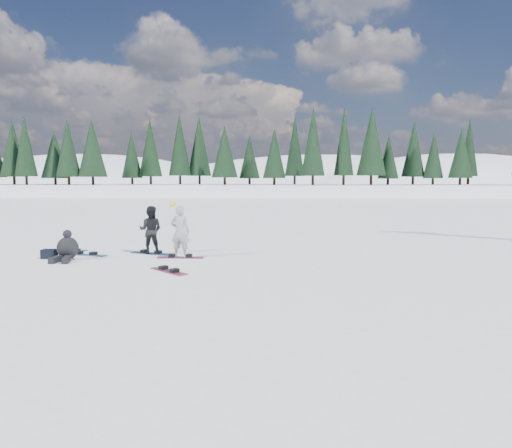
# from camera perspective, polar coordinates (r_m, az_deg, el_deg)

# --- Properties ---
(ground) EXTENTS (420.00, 420.00, 0.00)m
(ground) POSITION_cam_1_polar(r_m,az_deg,el_deg) (15.82, -8.79, -4.13)
(ground) COLOR white
(ground) RESTS_ON ground
(alpine_backdrop) EXTENTS (412.50, 227.00, 53.20)m
(alpine_backdrop) POSITION_cam_1_polar(r_m,az_deg,el_deg) (205.66, -1.49, 0.79)
(alpine_backdrop) COLOR white
(alpine_backdrop) RESTS_ON ground
(snowboarder_woman) EXTENTS (0.66, 0.47, 1.84)m
(snowboarder_woman) POSITION_cam_1_polar(r_m,az_deg,el_deg) (16.14, -8.67, -0.86)
(snowboarder_woman) COLOR #9B9CA0
(snowboarder_woman) RESTS_ON ground
(snowboarder_man) EXTENTS (0.80, 0.62, 1.63)m
(snowboarder_man) POSITION_cam_1_polar(r_m,az_deg,el_deg) (17.20, -11.95, -0.68)
(snowboarder_man) COLOR black
(snowboarder_man) RESTS_ON ground
(seated_rider) EXTENTS (0.74, 1.16, 0.95)m
(seated_rider) POSITION_cam_1_polar(r_m,az_deg,el_deg) (16.71, -20.80, -2.64)
(seated_rider) COLOR black
(seated_rider) RESTS_ON ground
(gear_bag) EXTENTS (0.45, 0.30, 0.30)m
(gear_bag) POSITION_cam_1_polar(r_m,az_deg,el_deg) (17.26, -22.56, -3.18)
(gear_bag) COLOR black
(gear_bag) RESTS_ON ground
(snowboard_woman) EXTENTS (1.50, 0.30, 0.03)m
(snowboard_woman) POSITION_cam_1_polar(r_m,az_deg,el_deg) (16.26, -8.62, -3.81)
(snowboard_woman) COLOR #992154
(snowboard_woman) RESTS_ON ground
(snowboard_man) EXTENTS (1.51, 0.76, 0.03)m
(snowboard_man) POSITION_cam_1_polar(r_m,az_deg,el_deg) (17.30, -11.90, -3.31)
(snowboard_man) COLOR #1A6690
(snowboard_man) RESTS_ON ground
(snowboard_loose_b) EXTENTS (1.25, 1.26, 0.03)m
(snowboard_loose_b) POSITION_cam_1_polar(r_m,az_deg,el_deg) (13.98, -9.93, -5.35)
(snowboard_loose_b) COLOR #9D2247
(snowboard_loose_b) RESTS_ON ground
(snowboard_loose_a) EXTENTS (0.56, 1.53, 0.03)m
(snowboard_loose_a) POSITION_cam_1_polar(r_m,az_deg,el_deg) (18.11, -20.32, -3.15)
(snowboard_loose_a) COLOR teal
(snowboard_loose_a) RESTS_ON ground
(snowboard_loose_c) EXTENTS (1.52, 0.67, 0.03)m
(snowboard_loose_c) POSITION_cam_1_polar(r_m,az_deg,el_deg) (17.55, -18.83, -3.36)
(snowboard_loose_c) COLOR teal
(snowboard_loose_c) RESTS_ON ground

